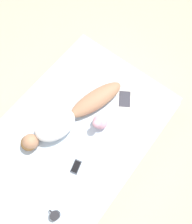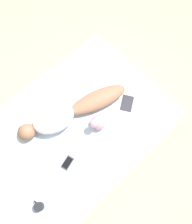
% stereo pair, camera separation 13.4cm
% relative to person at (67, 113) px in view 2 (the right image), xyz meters
% --- Properties ---
extents(ground_plane, '(12.00, 12.00, 0.00)m').
position_rel_person_xyz_m(ground_plane, '(-0.13, 0.12, -0.57)').
color(ground_plane, '#B7A88E').
extents(bed, '(1.55, 2.34, 0.47)m').
position_rel_person_xyz_m(bed, '(-0.13, 0.12, -0.34)').
color(bed, beige).
rests_on(bed, ground_plane).
extents(person, '(0.57, 1.28, 0.23)m').
position_rel_person_xyz_m(person, '(0.00, 0.00, 0.00)').
color(person, '#A37556').
rests_on(person, bed).
extents(open_magazine, '(0.50, 0.46, 0.01)m').
position_rel_person_xyz_m(open_magazine, '(-0.43, -0.65, -0.10)').
color(open_magazine, silver).
rests_on(open_magazine, bed).
extents(coffee_mug, '(0.12, 0.09, 0.08)m').
position_rel_person_xyz_m(coffee_mug, '(-0.53, 0.81, -0.06)').
color(coffee_mug, '#232328').
rests_on(coffee_mug, bed).
extents(cell_phone, '(0.11, 0.16, 0.01)m').
position_rel_person_xyz_m(cell_phone, '(-0.39, 0.34, -0.09)').
color(cell_phone, '#333842').
rests_on(cell_phone, bed).
extents(plush_toy, '(0.16, 0.18, 0.21)m').
position_rel_person_xyz_m(plush_toy, '(-0.31, -0.17, -0.01)').
color(plush_toy, '#DB9EB2').
rests_on(plush_toy, bed).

